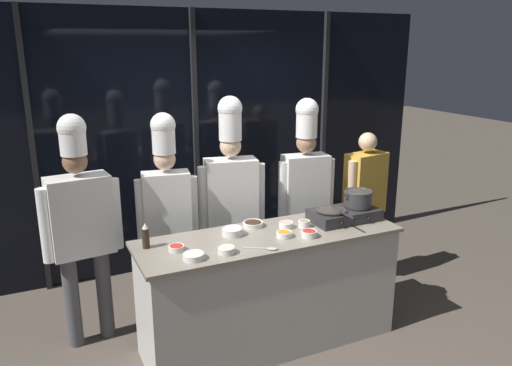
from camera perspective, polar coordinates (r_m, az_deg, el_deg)
ground_plane at (r=4.30m, az=1.48°, el=-17.59°), size 24.00×24.00×0.00m
window_wall_back at (r=5.35m, az=-7.01°, el=4.71°), size 5.57×0.09×2.70m
demo_counter at (r=4.06m, az=1.52°, el=-12.05°), size 2.07×0.66×0.94m
portable_stove at (r=4.21m, az=10.06°, el=-3.56°), size 0.57×0.33×0.11m
frying_pan at (r=4.11m, az=8.66°, el=-2.90°), size 0.25×0.44×0.04m
stock_pot at (r=4.25m, az=11.59°, el=-1.70°), size 0.26×0.23×0.13m
squeeze_bottle_soy at (r=3.68m, az=-12.50°, el=-5.95°), size 0.05×0.05×0.19m
prep_bowl_shrimp at (r=4.00m, az=3.46°, el=-4.76°), size 0.12×0.12×0.05m
prep_bowl_garlic at (r=3.84m, az=-2.72°, el=-5.50°), size 0.16×0.16×0.06m
prep_bowl_bell_pepper at (r=3.61m, az=-9.08°, el=-7.33°), size 0.11×0.11×0.04m
prep_bowl_soy_glaze at (r=4.02m, az=-0.34°, el=-4.67°), size 0.17×0.17×0.04m
prep_bowl_chili_flakes at (r=3.83m, az=6.08°, el=-5.73°), size 0.12×0.12×0.05m
prep_bowl_noodles at (r=3.53m, az=-3.41°, el=-7.62°), size 0.12×0.12×0.05m
prep_bowl_rice at (r=3.46m, az=-7.14°, el=-8.25°), size 0.15×0.15×0.05m
prep_bowl_carrots at (r=3.82m, az=3.24°, el=-5.83°), size 0.12×0.12×0.04m
prep_bowl_mushrooms at (r=4.02m, az=5.53°, el=-4.61°), size 0.10×0.10×0.06m
serving_spoon_slotted at (r=3.60m, az=1.33°, el=-7.49°), size 0.24×0.15×0.02m
chef_head at (r=4.07m, az=-19.40°, el=-3.82°), size 0.61×0.29×1.87m
chef_sous at (r=4.21m, az=-10.14°, el=-2.44°), size 0.50×0.26×1.83m
chef_line at (r=4.37m, az=-2.85°, el=-1.16°), size 0.58×0.31×1.94m
chef_pastry at (r=4.63m, az=5.63°, el=-0.32°), size 0.54×0.27×1.89m
person_guest at (r=4.99m, az=12.33°, el=-1.28°), size 0.53×0.29×1.54m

